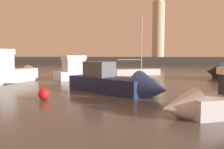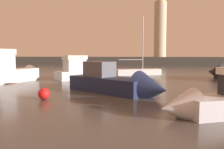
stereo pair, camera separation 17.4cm
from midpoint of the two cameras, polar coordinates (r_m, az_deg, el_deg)
The scene contains 9 objects.
ground_plane at distance 33.08m, azimuth 2.93°, elevation -0.13°, with size 220.00×220.00×0.00m, color #4C4742.
breakwater at distance 64.39m, azimuth 5.74°, elevation 3.26°, with size 83.84×5.40×2.23m, color #423F3D.
lighthouse at distance 64.81m, azimuth 11.65°, elevation 11.55°, with size 3.18×3.18×17.56m.
motorboat_0 at distance 12.31m, azimuth 25.31°, elevation -5.83°, with size 6.90×4.39×2.62m.
motorboat_3 at distance 17.31m, azimuth 2.40°, elevation -2.25°, with size 8.23×6.71×2.84m.
motorboat_5 at distance 27.01m, azimuth -22.06°, elevation 0.57°, with size 3.91×7.92×3.64m.
motorboat_6 at distance 28.29m, azimuth -4.98°, elevation 0.69°, with size 7.38×6.92×3.38m.
sailboat_moored at distance 33.32m, azimuth 6.53°, elevation 0.70°, with size 6.50×3.98×8.21m.
mooring_buoy at distance 15.65m, azimuth -15.78°, elevation -4.50°, with size 0.74×0.74×0.74m, color red.
Camera 2 is at (3.37, -1.29, 2.86)m, focal length 37.90 mm.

